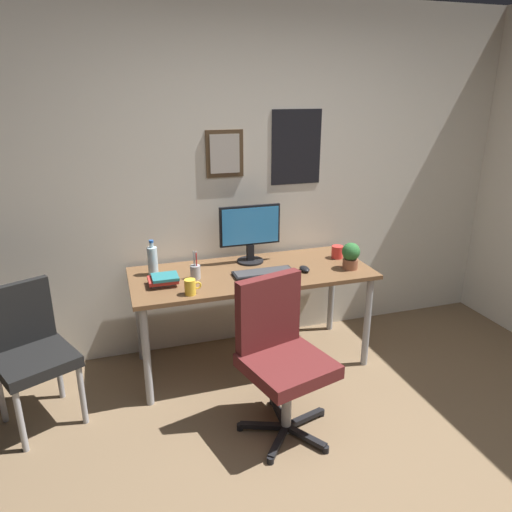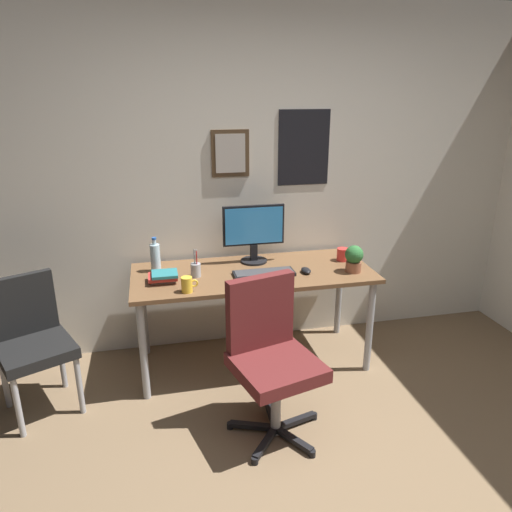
{
  "view_description": "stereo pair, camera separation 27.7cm",
  "coord_description": "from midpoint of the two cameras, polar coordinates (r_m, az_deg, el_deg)",
  "views": [
    {
      "loc": [
        -1.08,
        -1.32,
        1.97
      ],
      "look_at": [
        -0.15,
        1.62,
        0.89
      ],
      "focal_mm": 33.36,
      "sensor_mm": 36.0,
      "label": 1
    },
    {
      "loc": [
        -0.81,
        -1.39,
        1.97
      ],
      "look_at": [
        -0.15,
        1.62,
        0.89
      ],
      "focal_mm": 33.36,
      "sensor_mm": 36.0,
      "label": 2
    }
  ],
  "objects": [
    {
      "name": "monitor",
      "position": [
        3.52,
        -2.98,
        2.95
      ],
      "size": [
        0.46,
        0.2,
        0.43
      ],
      "color": "black",
      "rests_on": "desk"
    },
    {
      "name": "office_chair",
      "position": [
        2.83,
        0.02,
        -11.23
      ],
      "size": [
        0.58,
        0.59,
        0.95
      ],
      "color": "#591E1E",
      "rests_on": "ground_plane"
    },
    {
      "name": "coffee_mug_far",
      "position": [
        3.05,
        -10.45,
        -3.71
      ],
      "size": [
        0.11,
        0.07,
        0.1
      ],
      "color": "yellow",
      "rests_on": "desk"
    },
    {
      "name": "desk",
      "position": [
        3.43,
        -2.83,
        -3.05
      ],
      "size": [
        1.71,
        0.71,
        0.74
      ],
      "color": "brown",
      "rests_on": "ground_plane"
    },
    {
      "name": "keyboard",
      "position": [
        3.34,
        -1.47,
        -2.08
      ],
      "size": [
        0.43,
        0.15,
        0.03
      ],
      "color": "black",
      "rests_on": "desk"
    },
    {
      "name": "potted_plant",
      "position": [
        3.46,
        9.05,
        0.1
      ],
      "size": [
        0.13,
        0.13,
        0.19
      ],
      "color": "brown",
      "rests_on": "desk"
    },
    {
      "name": "water_bottle",
      "position": [
        3.41,
        -14.59,
        -0.55
      ],
      "size": [
        0.07,
        0.07,
        0.25
      ],
      "color": "silver",
      "rests_on": "desk"
    },
    {
      "name": "coffee_mug_near",
      "position": [
        3.68,
        7.63,
        0.45
      ],
      "size": [
        0.13,
        0.09,
        0.1
      ],
      "color": "red",
      "rests_on": "desk"
    },
    {
      "name": "wall_back",
      "position": [
        3.69,
        -2.49,
        8.93
      ],
      "size": [
        4.4,
        0.1,
        2.6
      ],
      "color": "silver",
      "rests_on": "ground_plane"
    },
    {
      "name": "side_chair",
      "position": [
        3.27,
        -27.78,
        -9.69
      ],
      "size": [
        0.56,
        0.56,
        0.88
      ],
      "color": "black",
      "rests_on": "ground_plane"
    },
    {
      "name": "book_stack_left",
      "position": [
        3.24,
        -13.46,
        -2.82
      ],
      "size": [
        0.2,
        0.17,
        0.07
      ],
      "color": "gray",
      "rests_on": "desk"
    },
    {
      "name": "computer_mouse",
      "position": [
        3.4,
        3.52,
        -1.59
      ],
      "size": [
        0.06,
        0.11,
        0.04
      ],
      "color": "black",
      "rests_on": "desk"
    },
    {
      "name": "pen_cup",
      "position": [
        3.3,
        -9.69,
        -1.84
      ],
      "size": [
        0.07,
        0.07,
        0.2
      ],
      "color": "#9EA0A5",
      "rests_on": "desk"
    }
  ]
}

